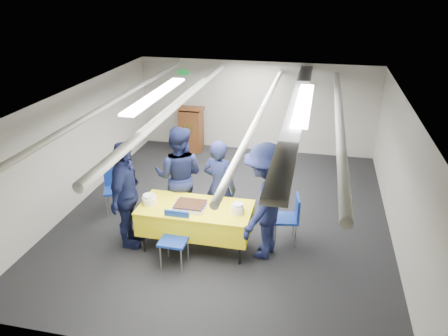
{
  "coord_description": "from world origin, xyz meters",
  "views": [
    {
      "loc": [
        1.54,
        -7.19,
        4.23
      ],
      "look_at": [
        -0.02,
        -0.2,
        1.05
      ],
      "focal_mm": 35.0,
      "sensor_mm": 36.0,
      "label": 1
    }
  ],
  "objects": [
    {
      "name": "sailor_a",
      "position": [
        -0.01,
        -0.61,
        0.87
      ],
      "size": [
        0.73,
        0.59,
        1.73
      ],
      "primitive_type": "imported",
      "rotation": [
        0.0,
        0.0,
        2.82
      ],
      "color": "black",
      "rests_on": "ground"
    },
    {
      "name": "plate_stack_right",
      "position": [
        0.44,
        -1.26,
        0.85
      ],
      "size": [
        0.2,
        0.2,
        0.17
      ],
      "color": "white",
      "rests_on": "serving_table"
    },
    {
      "name": "sheet_cake",
      "position": [
        -0.34,
        -1.26,
        0.81
      ],
      "size": [
        0.51,
        0.39,
        0.09
      ],
      "color": "white",
      "rests_on": "serving_table"
    },
    {
      "name": "chair_near",
      "position": [
        -0.47,
        -1.68,
        0.53
      ],
      "size": [
        0.42,
        0.42,
        0.87
      ],
      "color": "gray",
      "rests_on": "ground"
    },
    {
      "name": "sailor_b",
      "position": [
        -0.78,
        -0.47,
        0.93
      ],
      "size": [
        0.94,
        0.75,
        1.87
      ],
      "primitive_type": "imported",
      "rotation": [
        0.0,
        0.0,
        3.19
      ],
      "color": "black",
      "rests_on": "ground"
    },
    {
      "name": "chair_left",
      "position": [
        -2.16,
        -0.28,
        0.53
      ],
      "size": [
        0.55,
        0.55,
        0.87
      ],
      "color": "gray",
      "rests_on": "ground"
    },
    {
      "name": "podium",
      "position": [
        -1.6,
        3.05,
        0.61
      ],
      "size": [
        0.62,
        0.53,
        1.25
      ],
      "color": "brown",
      "rests_on": "ground"
    },
    {
      "name": "chair_right",
      "position": [
        1.25,
        -0.7,
        0.53
      ],
      "size": [
        0.48,
        0.48,
        0.87
      ],
      "color": "gray",
      "rests_on": "ground"
    },
    {
      "name": "serving_table",
      "position": [
        -0.27,
        -1.21,
        0.56
      ],
      "size": [
        1.85,
        0.89,
        0.77
      ],
      "color": "black",
      "rests_on": "ground"
    },
    {
      "name": "plate_stack_left",
      "position": [
        -1.05,
        -1.26,
        0.84
      ],
      "size": [
        0.24,
        0.24,
        0.16
      ],
      "color": "white",
      "rests_on": "serving_table"
    },
    {
      "name": "sailor_d",
      "position": [
        0.85,
        -1.16,
        0.97
      ],
      "size": [
        1.01,
        1.39,
        1.93
      ],
      "primitive_type": "imported",
      "rotation": [
        0.0,
        0.0,
        -1.82
      ],
      "color": "black",
      "rests_on": "ground"
    },
    {
      "name": "sailor_c",
      "position": [
        -1.4,
        -1.36,
        0.93
      ],
      "size": [
        0.55,
        1.12,
        1.85
      ],
      "primitive_type": "imported",
      "rotation": [
        0.0,
        0.0,
        1.67
      ],
      "color": "black",
      "rests_on": "ground"
    },
    {
      "name": "room_shell",
      "position": [
        0.09,
        0.41,
        1.81
      ],
      "size": [
        6.0,
        7.0,
        2.3
      ],
      "color": "#BCB8AA",
      "rests_on": "ground"
    },
    {
      "name": "ground",
      "position": [
        0.0,
        0.0,
        0.0
      ],
      "size": [
        7.0,
        7.0,
        0.0
      ],
      "primitive_type": "plane",
      "color": "black",
      "rests_on": "ground"
    }
  ]
}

